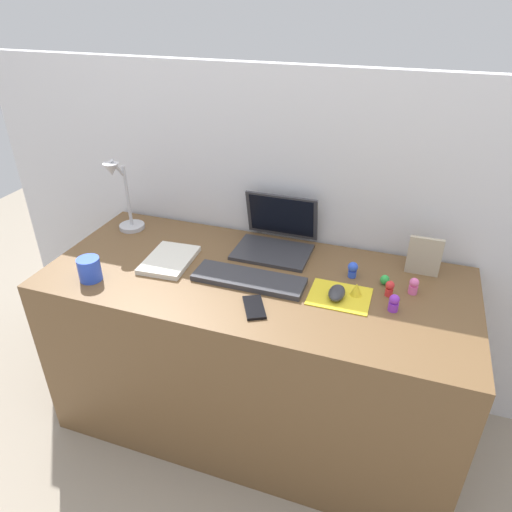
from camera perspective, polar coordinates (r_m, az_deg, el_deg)
ground_plane at (r=2.22m, az=-0.07°, el=-18.87°), size 6.00×6.00×0.00m
back_wall at (r=2.06m, az=3.39°, el=2.25°), size 2.78×0.05×1.43m
desk at (r=1.96m, az=-0.08°, el=-11.73°), size 1.58×0.68×0.74m
laptop at (r=1.90m, az=2.51°, el=2.50°), size 0.30×0.26×0.21m
keyboard at (r=1.70m, az=-0.87°, el=-2.85°), size 0.41×0.13×0.02m
mousepad at (r=1.65m, az=10.16°, el=-4.86°), size 0.21×0.17×0.00m
mouse at (r=1.63m, az=9.83°, el=-4.45°), size 0.06×0.10×0.03m
cell_phone at (r=1.57m, az=-0.23°, el=-6.28°), size 0.12×0.14×0.01m
desk_lamp at (r=2.06m, az=-15.92°, el=6.73°), size 0.11×0.17×0.34m
notebook_pad at (r=1.85m, az=-10.53°, el=-0.46°), size 0.18×0.25×0.02m
picture_frame at (r=1.82m, az=19.83°, el=-0.04°), size 0.12×0.02×0.15m
coffee_mug at (r=1.80m, az=-19.66°, el=-1.52°), size 0.08×0.08×0.09m
toy_figurine_red at (r=1.68m, az=15.99°, el=-3.77°), size 0.03×0.03×0.06m
toy_figurine_pink at (r=1.72m, az=18.68°, el=-3.46°), size 0.03×0.03×0.06m
toy_figurine_purple at (r=1.61m, az=16.48°, el=-5.49°), size 0.03×0.03×0.06m
toy_figurine_green at (r=1.74m, az=15.45°, el=-2.81°), size 0.03×0.03×0.04m
toy_figurine_yellow at (r=1.65m, az=12.12°, el=-4.10°), size 0.04×0.04×0.05m
toy_figurine_blue at (r=1.75m, az=11.72°, el=-1.58°), size 0.04×0.04×0.06m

